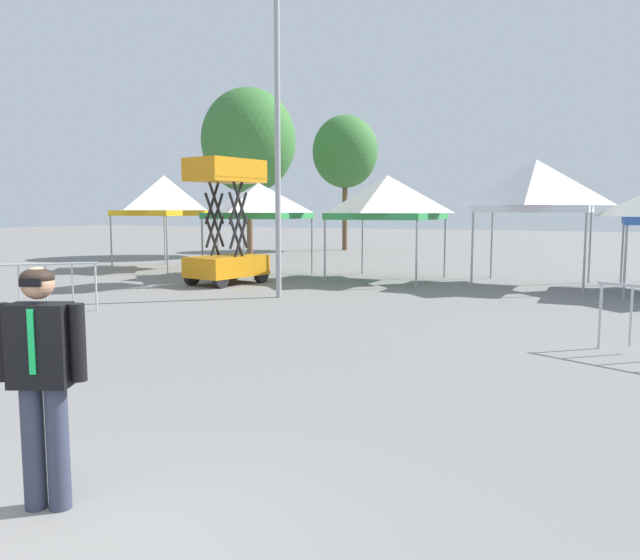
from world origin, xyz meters
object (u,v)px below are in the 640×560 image
(canopy_tent_behind_right, at_px, (259,201))
(crowd_barrier_near_person, at_px, (46,278))
(scissor_lift, at_px, (227,246))
(tree_behind_tents_left, at_px, (345,152))
(canopy_tent_far_right, at_px, (165,196))
(tree_behind_tents_right, at_px, (249,141))
(canopy_tent_right_of_center, at_px, (536,186))
(light_pole_near_lift, at_px, (277,81))
(canopy_tent_behind_left, at_px, (387,197))
(person_foreground, at_px, (42,371))

(canopy_tent_behind_right, relative_size, crowd_barrier_near_person, 1.97)
(crowd_barrier_near_person, bearing_deg, canopy_tent_behind_right, 89.40)
(scissor_lift, xyz_separation_m, tree_behind_tents_left, (-3.35, 16.30, 4.25))
(canopy_tent_far_right, xyz_separation_m, tree_behind_tents_right, (-0.82, 7.15, 2.76))
(canopy_tent_behind_right, bearing_deg, crowd_barrier_near_person, -90.60)
(canopy_tent_right_of_center, relative_size, tree_behind_tents_left, 0.49)
(crowd_barrier_near_person, bearing_deg, light_pole_near_lift, 52.95)
(canopy_tent_right_of_center, xyz_separation_m, tree_behind_tents_right, (-13.99, 6.72, 2.62))
(tree_behind_tents_right, bearing_deg, light_pole_near_lift, -54.70)
(canopy_tent_behind_left, height_order, scissor_lift, scissor_lift)
(canopy_tent_behind_left, distance_m, crowd_barrier_near_person, 10.34)
(canopy_tent_behind_left, distance_m, light_pole_near_lift, 5.73)
(scissor_lift, bearing_deg, tree_behind_tents_left, 101.62)
(tree_behind_tents_right, bearing_deg, crowd_barrier_near_person, -72.03)
(canopy_tent_far_right, bearing_deg, canopy_tent_behind_right, -9.24)
(scissor_lift, distance_m, person_foreground, 14.11)
(tree_behind_tents_right, relative_size, tree_behind_tents_left, 1.08)
(tree_behind_tents_right, height_order, tree_behind_tents_left, tree_behind_tents_right)
(canopy_tent_behind_left, xyz_separation_m, person_foreground, (2.97, -15.39, -1.56))
(scissor_lift, relative_size, crowd_barrier_near_person, 2.34)
(canopy_tent_far_right, distance_m, canopy_tent_behind_left, 8.83)
(tree_behind_tents_left, bearing_deg, crowd_barrier_near_person, -82.54)
(crowd_barrier_near_person, bearing_deg, tree_behind_tents_right, 107.97)
(canopy_tent_far_right, bearing_deg, tree_behind_tents_right, 96.57)
(scissor_lift, bearing_deg, tree_behind_tents_right, 119.19)
(canopy_tent_far_right, height_order, light_pole_near_lift, light_pole_near_lift)
(scissor_lift, height_order, tree_behind_tents_left, tree_behind_tents_left)
(person_foreground, distance_m, crowd_barrier_near_person, 9.59)
(tree_behind_tents_right, height_order, crowd_barrier_near_person, tree_behind_tents_right)
(canopy_tent_far_right, relative_size, scissor_lift, 0.95)
(canopy_tent_behind_right, xyz_separation_m, person_foreground, (7.23, -14.67, -1.47))
(canopy_tent_far_right, height_order, tree_behind_tents_right, tree_behind_tents_right)
(canopy_tent_behind_right, height_order, scissor_lift, scissor_lift)
(canopy_tent_behind_left, distance_m, tree_behind_tents_right, 12.37)
(canopy_tent_behind_right, bearing_deg, light_pole_near_lift, -53.00)
(canopy_tent_right_of_center, bearing_deg, crowd_barrier_near_person, -131.97)
(canopy_tent_behind_right, bearing_deg, canopy_tent_far_right, 170.76)
(light_pole_near_lift, distance_m, tree_behind_tents_right, 14.80)
(canopy_tent_behind_left, height_order, light_pole_near_lift, light_pole_near_lift)
(canopy_tent_far_right, relative_size, canopy_tent_right_of_center, 0.96)
(canopy_tent_right_of_center, height_order, light_pole_near_lift, light_pole_near_lift)
(canopy_tent_far_right, xyz_separation_m, light_pole_near_lift, (7.73, -4.93, 2.59))
(canopy_tent_far_right, xyz_separation_m, canopy_tent_right_of_center, (13.17, 0.43, 0.14))
(tree_behind_tents_right, distance_m, crowd_barrier_near_person, 17.86)
(canopy_tent_far_right, distance_m, tree_behind_tents_left, 13.55)
(canopy_tent_right_of_center, distance_m, tree_behind_tents_left, 17.44)
(canopy_tent_far_right, relative_size, person_foreground, 1.96)
(canopy_tent_far_right, bearing_deg, person_foreground, -52.56)
(canopy_tent_far_right, xyz_separation_m, tree_behind_tents_left, (1.55, 13.20, 2.65))
(person_foreground, xyz_separation_m, light_pole_near_lift, (-4.07, 10.48, 4.30))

